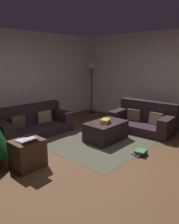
% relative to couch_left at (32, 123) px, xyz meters
% --- Properties ---
extents(ground_plane, '(6.40, 6.40, 0.00)m').
position_rel_couch_left_xyz_m(ground_plane, '(-0.08, -2.25, -0.27)').
color(ground_plane, brown).
extents(rear_partition, '(6.40, 0.12, 2.60)m').
position_rel_couch_left_xyz_m(rear_partition, '(-0.08, 0.89, 1.03)').
color(rear_partition, silver).
rests_on(rear_partition, ground_plane).
extents(corner_partition, '(0.12, 6.40, 2.60)m').
position_rel_couch_left_xyz_m(corner_partition, '(3.06, -2.25, 1.03)').
color(corner_partition, silver).
rests_on(corner_partition, ground_plane).
extents(couch_left, '(1.90, 0.95, 0.71)m').
position_rel_couch_left_xyz_m(couch_left, '(0.00, 0.00, 0.00)').
color(couch_left, '#2D1E23').
rests_on(couch_left, ground_plane).
extents(couch_right, '(1.02, 1.63, 0.76)m').
position_rel_couch_left_xyz_m(couch_right, '(2.18, -1.95, 0.01)').
color(couch_right, '#2D1E23').
rests_on(couch_right, ground_plane).
extents(ottoman, '(0.96, 0.63, 0.43)m').
position_rel_couch_left_xyz_m(ottoman, '(0.92, -1.64, -0.06)').
color(ottoman, '#2D1E23').
rests_on(ottoman, ground_plane).
extents(gift_box, '(0.29, 0.25, 0.09)m').
position_rel_couch_left_xyz_m(gift_box, '(0.86, -1.68, 0.21)').
color(gift_box, gold).
rests_on(gift_box, ottoman).
extents(tv_remote, '(0.09, 0.17, 0.02)m').
position_rel_couch_left_xyz_m(tv_remote, '(0.83, -1.72, 0.17)').
color(tv_remote, black).
rests_on(tv_remote, ottoman).
extents(side_table, '(0.52, 0.44, 0.50)m').
position_rel_couch_left_xyz_m(side_table, '(-1.04, -1.46, -0.02)').
color(side_table, '#4C3323').
rests_on(side_table, ground_plane).
extents(laptop, '(0.34, 0.41, 0.17)m').
position_rel_couch_left_xyz_m(laptop, '(-1.03, -1.51, 0.28)').
color(laptop, silver).
rests_on(laptop, side_table).
extents(book_stack, '(0.32, 0.25, 0.10)m').
position_rel_couch_left_xyz_m(book_stack, '(0.72, -2.67, -0.22)').
color(book_stack, '#2D5193').
rests_on(book_stack, ground_plane).
extents(corner_lamp, '(0.36, 0.36, 1.80)m').
position_rel_couch_left_xyz_m(corner_lamp, '(2.66, 0.36, 1.27)').
color(corner_lamp, black).
rests_on(corner_lamp, ground_plane).
extents(area_rug, '(2.60, 2.00, 0.01)m').
position_rel_couch_left_xyz_m(area_rug, '(0.92, -1.64, -0.27)').
color(area_rug, '#4A4537').
rests_on(area_rug, ground_plane).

